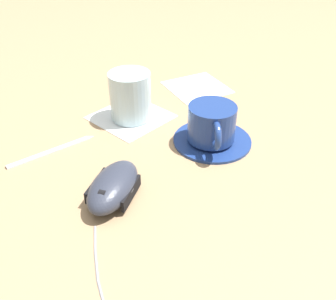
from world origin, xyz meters
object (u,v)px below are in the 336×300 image
at_px(coffee_cup, 212,123).
at_px(drinking_glass, 130,96).
at_px(saucer, 212,139).
at_px(computer_mouse, 113,186).
at_px(pen, 52,149).

height_order(coffee_cup, drinking_glass, drinking_glass).
relative_size(coffee_cup, drinking_glass, 1.19).
xyz_separation_m(coffee_cup, drinking_glass, (-0.08, 0.13, 0.01)).
bearing_deg(saucer, computer_mouse, -163.12).
xyz_separation_m(saucer, pen, (-0.24, 0.09, 0.00)).
distance_m(saucer, drinking_glass, 0.16).
height_order(computer_mouse, drinking_glass, drinking_glass).
distance_m(saucer, pen, 0.26).
xyz_separation_m(coffee_cup, pen, (-0.24, 0.09, -0.03)).
relative_size(coffee_cup, pen, 0.69).
bearing_deg(pen, computer_mouse, -70.17).
bearing_deg(computer_mouse, saucer, 16.88).
distance_m(drinking_glass, pen, 0.16).
height_order(saucer, computer_mouse, computer_mouse).
distance_m(saucer, computer_mouse, 0.20).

